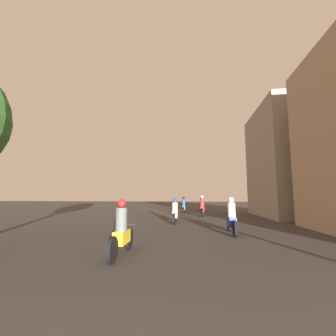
% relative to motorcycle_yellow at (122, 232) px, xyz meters
% --- Properties ---
extents(motorcycle_yellow, '(0.60, 2.12, 1.55)m').
position_rel_motorcycle_yellow_xyz_m(motorcycle_yellow, '(0.00, 0.00, 0.00)').
color(motorcycle_yellow, black).
rests_on(motorcycle_yellow, ground_plane).
extents(motorcycle_blue, '(0.60, 2.13, 1.58)m').
position_rel_motorcycle_yellow_xyz_m(motorcycle_blue, '(3.66, 3.88, 0.00)').
color(motorcycle_blue, black).
rests_on(motorcycle_blue, ground_plane).
extents(motorcycle_silver, '(0.60, 2.09, 1.46)m').
position_rel_motorcycle_yellow_xyz_m(motorcycle_silver, '(0.91, 7.51, -0.03)').
color(motorcycle_silver, black).
rests_on(motorcycle_silver, ground_plane).
extents(motorcycle_red, '(0.60, 1.95, 1.65)m').
position_rel_motorcycle_yellow_xyz_m(motorcycle_red, '(2.73, 12.25, 0.04)').
color(motorcycle_red, black).
rests_on(motorcycle_red, ground_plane).
extents(motorcycle_green, '(0.60, 2.05, 1.54)m').
position_rel_motorcycle_yellow_xyz_m(motorcycle_green, '(1.11, 15.65, -0.01)').
color(motorcycle_green, black).
rests_on(motorcycle_green, ground_plane).
extents(motorcycle_orange, '(0.60, 1.92, 1.65)m').
position_rel_motorcycle_yellow_xyz_m(motorcycle_orange, '(2.95, 18.98, 0.02)').
color(motorcycle_orange, black).
rests_on(motorcycle_orange, ground_plane).
extents(building_right_far, '(4.46, 7.84, 8.72)m').
position_rel_motorcycle_yellow_xyz_m(building_right_far, '(9.54, 12.57, 3.73)').
color(building_right_far, gray).
rests_on(building_right_far, ground_plane).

